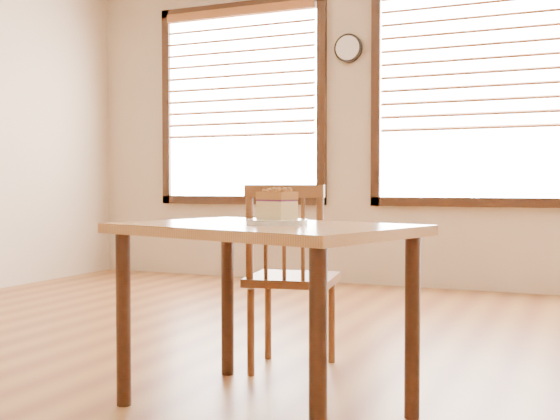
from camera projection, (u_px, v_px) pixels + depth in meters
name	position (u px, v px, depth m)	size (l,w,h in m)	color
window_left	(241.00, 92.00, 6.82)	(1.76, 0.10, 1.96)	white
window_right	(472.00, 79.00, 5.95)	(1.76, 0.10, 1.96)	white
wall_clock	(348.00, 48.00, 6.36)	(0.26, 0.05, 0.26)	black
cafe_table_main	(264.00, 251.00, 2.78)	(1.29, 1.04, 0.75)	#C37E4C
cafe_chair_main	(291.00, 276.00, 3.40)	(0.48, 0.48, 0.92)	brown
plate	(277.00, 222.00, 2.75)	(0.24, 0.24, 0.02)	white
cake_slice	(277.00, 204.00, 2.75)	(0.16, 0.14, 0.13)	#F6D78B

